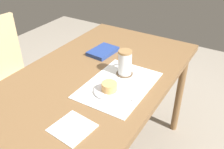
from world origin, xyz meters
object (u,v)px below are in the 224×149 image
(small_book, at_px, (103,51))
(wooden_chair, at_px, (8,80))
(pastry, at_px, (109,87))
(dining_table, at_px, (97,85))
(pastry_plate, at_px, (109,91))
(coffee_mug, at_px, (125,62))

(small_book, bearing_deg, wooden_chair, 120.73)
(pastry, xyz_separation_m, small_book, (0.33, 0.25, -0.02))
(dining_table, distance_m, small_book, 0.25)
(wooden_chair, bearing_deg, pastry_plate, 94.56)
(pastry_plate, distance_m, small_book, 0.41)
(pastry_plate, bearing_deg, dining_table, 53.52)
(pastry, height_order, coffee_mug, coffee_mug)
(dining_table, relative_size, pastry_plate, 8.75)
(wooden_chair, height_order, small_book, wooden_chair)
(wooden_chair, distance_m, pastry_plate, 0.88)
(pastry_plate, height_order, coffee_mug, coffee_mug)
(small_book, bearing_deg, pastry, -138.03)
(coffee_mug, bearing_deg, pastry, -174.74)
(wooden_chair, height_order, pastry, wooden_chair)
(pastry, bearing_deg, dining_table, 53.52)
(pastry_plate, height_order, pastry, pastry)
(pastry, bearing_deg, wooden_chair, 87.25)
(coffee_mug, relative_size, small_book, 0.73)
(pastry, relative_size, small_book, 0.41)
(pastry_plate, relative_size, pastry, 1.98)
(wooden_chair, xyz_separation_m, pastry, (-0.04, -0.84, 0.27))
(pastry_plate, height_order, small_book, small_book)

